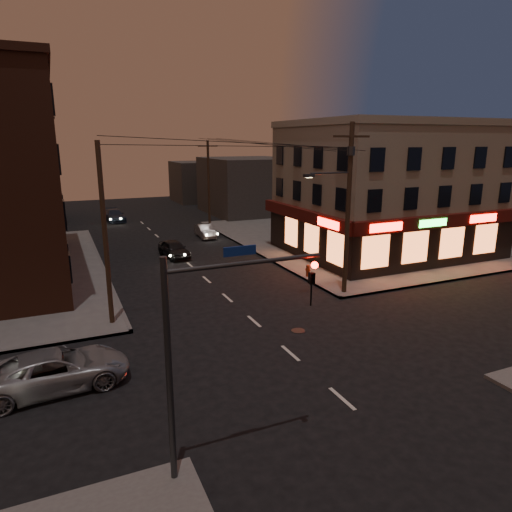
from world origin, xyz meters
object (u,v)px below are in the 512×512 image
suv_cross (56,370)px  fire_hydrant (308,270)px  sedan_mid (205,231)px  sedan_near (174,249)px  sedan_far (114,216)px

suv_cross → fire_hydrant: size_ratio=6.47×
sedan_mid → fire_hydrant: size_ratio=4.65×
suv_cross → sedan_near: bearing=-30.9°
sedan_far → sedan_near: bearing=-87.8°
sedan_far → fire_hydrant: sedan_far is taller
fire_hydrant → sedan_far: bearing=107.6°
sedan_mid → fire_hydrant: (2.25, -15.83, -0.03)m
sedan_near → suv_cross: bearing=-123.3°
sedan_mid → fire_hydrant: bearing=-79.4°
suv_cross → sedan_far: 37.83m
suv_cross → sedan_far: bearing=-14.6°
suv_cross → sedan_mid: 27.86m
suv_cross → sedan_mid: size_ratio=1.39×
fire_hydrant → suv_cross: bearing=-151.8°
suv_cross → sedan_far: (6.74, 37.23, -0.05)m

